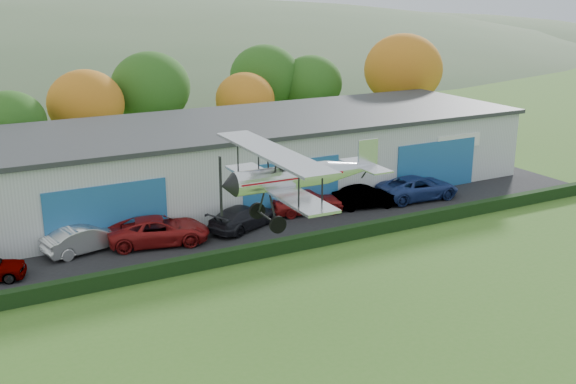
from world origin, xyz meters
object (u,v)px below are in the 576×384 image
car_2 (159,230)px  biplane (295,174)px  car_5 (366,197)px  car_1 (86,238)px  car_3 (243,217)px  car_6 (418,188)px  car_4 (306,201)px  hangar (252,155)px

car_2 → biplane: size_ratio=0.66×
car_5 → car_2: bearing=102.2°
car_1 → car_5: size_ratio=1.06×
biplane → car_3: bearing=78.2°
car_5 → biplane: size_ratio=0.51×
car_1 → car_6: car_6 is taller
car_4 → car_1: bearing=100.6°
car_1 → car_5: bearing=-106.1°
hangar → car_1: bearing=-154.2°
car_5 → biplane: bearing=146.5°
car_2 → car_4: bearing=-72.6°
car_3 → car_4: bearing=-106.2°
hangar → biplane: bearing=-109.8°
car_5 → car_6: (4.31, -0.09, 0.08)m
hangar → car_5: hangar is taller
hangar → car_3: hangar is taller
car_3 → car_5: (9.02, -0.12, 0.00)m
car_2 → car_5: bearing=-77.2°
car_4 → hangar: bearing=17.7°
car_4 → car_6: 8.51m
car_4 → car_5: car_4 is taller
car_6 → biplane: size_ratio=0.67×
car_4 → car_5: (4.15, -0.84, -0.10)m
car_1 → car_5: car_1 is taller
car_1 → car_5: 18.40m
car_1 → car_6: bearing=-105.8°
hangar → car_3: bearing=-119.4°
car_1 → car_5: (18.38, -0.83, -0.04)m
car_2 → car_6: size_ratio=0.99×
car_3 → car_6: bearing=-115.5°
hangar → car_6: bearing=-38.6°
car_4 → biplane: 15.40m
hangar → car_3: size_ratio=8.10×
car_6 → biplane: biplane is taller
car_3 → car_5: car_5 is taller
car_5 → car_6: car_6 is taller
car_1 → biplane: biplane is taller
car_5 → car_6: bearing=-78.9°
car_1 → car_3: car_1 is taller
car_1 → car_2: (3.99, -0.79, 0.03)m
hangar → car_4: size_ratio=8.33×
car_2 → car_3: size_ratio=1.15×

